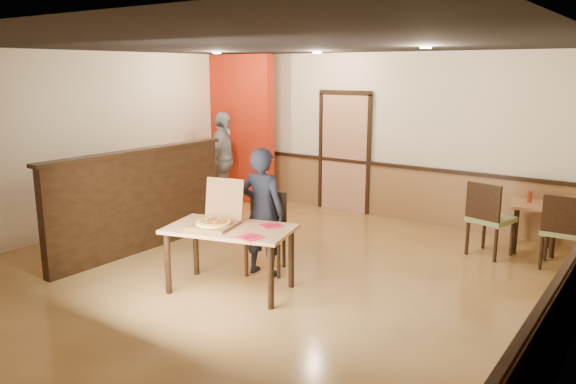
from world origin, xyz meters
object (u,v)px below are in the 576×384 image
object	(u,v)px
diner_chair	(266,229)
passerby	(223,161)
main_table	(230,236)
condiment	(530,197)
side_chair_right	(562,229)
pizza_box	(215,220)
diner	(263,212)
side_table	(535,215)
side_chair_left	(488,216)

from	to	relation	value
diner_chair	passerby	xyz separation A→B (m)	(-2.65, 2.18, 0.34)
main_table	diner_chair	distance (m)	0.80
main_table	diner_chair	xyz separation A→B (m)	(-0.07, 0.79, -0.11)
main_table	condiment	xyz separation A→B (m)	(2.44, 3.61, 0.11)
side_chair_right	pizza_box	xyz separation A→B (m)	(-3.17, -2.99, 0.28)
diner	passerby	size ratio (longest dim) A/B	0.91
diner	condiment	bearing A→B (deg)	-135.92
side_table	passerby	size ratio (longest dim) A/B	0.43
side_table	pizza_box	distance (m)	4.53
diner_chair	side_chair_right	size ratio (longest dim) A/B	1.00
diner	main_table	bearing A→B (deg)	85.69
diner	pizza_box	bearing A→B (deg)	71.41
diner_chair	side_chair_left	bearing A→B (deg)	18.72
side_chair_left	side_table	xyz separation A→B (m)	(0.47, 0.62, -0.05)
main_table	passerby	world-z (taller)	passerby
main_table	diner_chair	world-z (taller)	diner_chair
passerby	pizza_box	xyz separation A→B (m)	(2.55, -3.01, -0.06)
side_table	side_chair_right	bearing A→B (deg)	-53.97
main_table	pizza_box	distance (m)	0.25
side_chair_left	pizza_box	world-z (taller)	pizza_box
side_chair_right	diner_chair	bearing A→B (deg)	32.24
side_chair_left	condiment	distance (m)	0.78
diner_chair	side_chair_right	distance (m)	3.75
side_chair_right	condiment	xyz separation A→B (m)	(-0.55, 0.66, 0.22)
diner_chair	side_table	distance (m)	3.82
side_chair_right	passerby	xyz separation A→B (m)	(-5.72, 0.02, 0.34)
diner	pizza_box	xyz separation A→B (m)	(-0.15, -0.69, 0.02)
diner	pizza_box	world-z (taller)	diner
side_chair_left	condiment	size ratio (longest dim) A/B	6.67
side_table	diner	xyz separation A→B (m)	(-2.56, -2.93, 0.29)
main_table	condiment	size ratio (longest dim) A/B	10.16
diner_chair	pizza_box	size ratio (longest dim) A/B	1.49
diner_chair	passerby	world-z (taller)	passerby
condiment	side_table	bearing A→B (deg)	-20.37
main_table	passerby	size ratio (longest dim) A/B	0.90
diner	condiment	distance (m)	3.85
side_chair_left	pizza_box	bearing A→B (deg)	67.62
main_table	pizza_box	bearing A→B (deg)	179.26
passerby	main_table	bearing A→B (deg)	-160.61
side_chair_right	pizza_box	bearing A→B (deg)	40.50
diner	passerby	bearing A→B (deg)	-46.81
diner_chair	side_chair_left	distance (m)	3.05
main_table	condiment	world-z (taller)	condiment
diner	pizza_box	size ratio (longest dim) A/B	2.41
diner	side_chair_left	bearing A→B (deg)	-138.47
passerby	condiment	bearing A→B (deg)	-106.08
passerby	side_chair_right	bearing A→B (deg)	-113.35
main_table	diner	xyz separation A→B (m)	(-0.02, 0.65, 0.15)
side_chair_left	side_table	bearing A→B (deg)	-112.39
passerby	condiment	world-z (taller)	passerby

